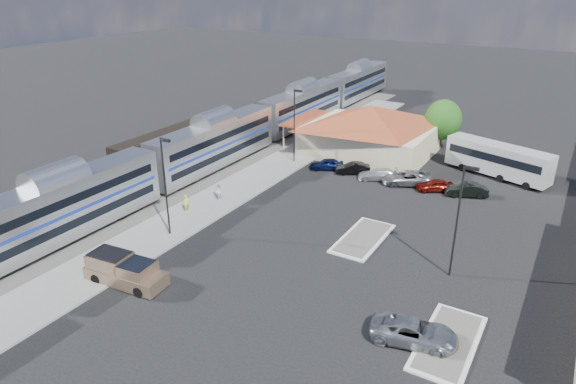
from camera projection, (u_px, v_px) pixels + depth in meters
The scene contains 23 objects.
ground at pixel (312, 237), 45.03m from camera, with size 280.00×280.00×0.00m, color black.
railbed at pixel (188, 167), 61.16m from camera, with size 16.00×100.00×0.12m, color #4C4944.
platform at pixel (240, 187), 55.36m from camera, with size 5.50×92.00×0.18m, color gray.
passenger_train at pixel (215, 145), 59.95m from camera, with size 3.00×104.00×5.55m.
freight_cars at pixel (162, 150), 61.10m from camera, with size 2.80×46.00×4.00m.
station_depot at pixel (370, 129), 64.93m from camera, with size 18.35×12.24×6.20m.
traffic_island_south at pixel (363, 238), 44.71m from camera, with size 3.30×7.50×0.21m.
traffic_island_north at pixel (448, 342), 32.11m from camera, with size 3.30×7.50×0.21m.
lamp_plat_s at pixel (165, 179), 43.28m from camera, with size 1.08×0.25×9.00m.
lamp_plat_n at pixel (295, 120), 60.69m from camera, with size 1.08×0.25×9.00m.
lamp_lot at pixel (460, 213), 37.28m from camera, with size 1.08×0.25×9.00m.
tree_depot at pixel (443, 120), 65.79m from camera, with size 4.71×4.71×6.63m.
pickup_truck at pixel (126, 271), 38.01m from camera, with size 6.44×2.88×2.16m.
suv at pixel (414, 332), 32.00m from camera, with size 2.50×5.41×1.50m, color #A8ABB0.
coach_bus at pixel (498, 159), 57.62m from camera, with size 11.95×6.03×3.77m.
person_a at pixel (187, 203), 49.21m from camera, with size 0.61×0.40×1.68m, color #D7DE45.
person_b at pixel (218, 191), 51.99m from camera, with size 0.80×0.63×1.65m, color white.
parked_car_a at pixel (327, 164), 60.34m from camera, with size 1.58×3.93×1.34m, color #0D1844.
parked_car_b at pixel (353, 168), 59.08m from camera, with size 1.39×3.99×1.31m, color black.
parked_car_c at pixel (378, 174), 57.35m from camera, with size 1.81×4.45×1.29m, color silver.
parked_car_d at pixel (407, 178), 56.05m from camera, with size 2.52×5.46×1.52m, color gray.
parked_car_e at pixel (435, 185), 54.35m from camera, with size 1.56×3.87×1.32m, color maroon.
parked_car_f at pixel (466, 190), 53.08m from camera, with size 1.49×4.29×1.41m, color black.
Camera 1 is at (18.47, -35.34, 21.39)m, focal length 32.00 mm.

